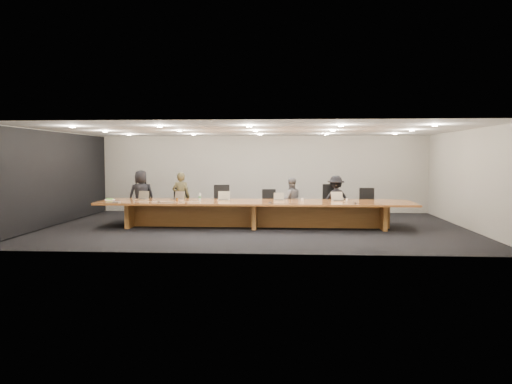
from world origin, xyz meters
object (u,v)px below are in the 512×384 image
(laptop_e, at_px, (338,196))
(paper_cup_near, at_px, (302,200))
(mic_center, at_px, (270,203))
(person_c, at_px, (291,200))
(paper_cup_far, at_px, (347,200))
(laptop_b, at_px, (177,195))
(laptop_d, at_px, (279,196))
(chair_far_left, at_px, (139,202))
(amber_mug, at_px, (177,199))
(chair_mid_right, at_px, (269,205))
(chair_right, at_px, (332,203))
(mic_right, at_px, (355,203))
(person_a, at_px, (141,196))
(laptop_a, at_px, (142,195))
(water_bottle, at_px, (200,197))
(chair_far_right, at_px, (367,205))
(laptop_c, at_px, (223,196))
(person_b, at_px, (181,197))
(person_d, at_px, (336,199))
(chair_left, at_px, (181,204))
(conference_table, at_px, (255,209))
(mic_left, at_px, (159,202))
(av_box, at_px, (116,202))
(chair_mid_left, at_px, (223,203))

(laptop_e, relative_size, paper_cup_near, 4.00)
(paper_cup_near, bearing_deg, mic_center, -142.34)
(person_c, height_order, mic_center, person_c)
(person_c, bearing_deg, paper_cup_far, 136.65)
(mic_center, bearing_deg, laptop_b, 162.72)
(laptop_d, bearing_deg, chair_far_left, 165.59)
(laptop_e, xyz_separation_m, amber_mug, (-4.69, -0.27, -0.09))
(chair_mid_right, relative_size, chair_right, 0.86)
(chair_far_left, distance_m, mic_right, 6.80)
(chair_mid_right, relative_size, person_a, 0.64)
(laptop_a, xyz_separation_m, mic_right, (6.24, -0.90, -0.12))
(person_c, distance_m, water_bottle, 2.91)
(laptop_d, height_order, mic_right, laptop_d)
(chair_far_right, height_order, laptop_c, chair_far_right)
(laptop_b, bearing_deg, person_a, 173.23)
(water_bottle, bearing_deg, chair_far_left, 151.59)
(person_b, bearing_deg, person_a, 0.92)
(person_b, relative_size, person_d, 1.07)
(chair_left, xyz_separation_m, chair_right, (4.77, 0.09, 0.06))
(chair_left, relative_size, amber_mug, 12.65)
(person_b, bearing_deg, chair_mid_right, -175.88)
(water_bottle, bearing_deg, conference_table, -1.96)
(chair_far_left, relative_size, person_d, 0.82)
(conference_table, distance_m, paper_cup_near, 1.40)
(chair_mid_right, height_order, mic_right, chair_mid_right)
(conference_table, xyz_separation_m, person_a, (-3.70, 1.16, 0.29))
(laptop_a, bearing_deg, mic_left, -35.45)
(conference_table, relative_size, laptop_a, 26.73)
(chair_left, bearing_deg, person_b, -85.83)
(chair_right, relative_size, person_b, 0.77)
(mic_left, bearing_deg, laptop_a, 131.25)
(chair_left, distance_m, mic_center, 3.41)
(conference_table, relative_size, chair_mid_right, 8.68)
(av_box, bearing_deg, chair_mid_right, 32.79)
(laptop_c, xyz_separation_m, mic_left, (-1.75, -0.76, -0.12))
(person_c, distance_m, laptop_b, 3.51)
(conference_table, bearing_deg, person_b, 155.03)
(av_box, xyz_separation_m, mic_right, (6.65, 0.17, 0.00))
(person_b, distance_m, laptop_c, 1.67)
(person_a, relative_size, person_b, 1.04)
(person_b, height_order, paper_cup_near, person_b)
(laptop_c, xyz_separation_m, paper_cup_near, (2.33, -0.13, -0.09))
(person_d, height_order, paper_cup_far, person_d)
(mic_center, bearing_deg, chair_mid_left, 132.88)
(laptop_b, bearing_deg, chair_right, 36.23)
(chair_far_left, height_order, person_a, person_a)
(person_c, bearing_deg, person_b, -10.09)
(amber_mug, bearing_deg, mic_left, -133.44)
(laptop_e, height_order, water_bottle, laptop_e)
(chair_mid_left, distance_m, laptop_c, 0.91)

